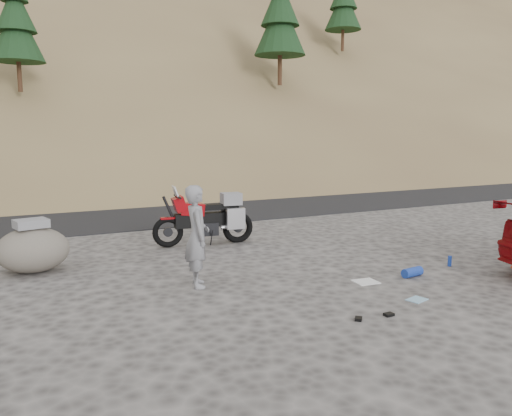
% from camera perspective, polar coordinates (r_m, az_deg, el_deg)
% --- Properties ---
extents(ground, '(140.00, 140.00, 0.00)m').
position_cam_1_polar(ground, '(9.33, 4.46, -7.66)').
color(ground, '#423F3D').
rests_on(ground, ground).
extents(road, '(120.00, 7.00, 0.05)m').
position_cam_1_polar(road, '(17.50, -10.83, -0.18)').
color(road, black).
rests_on(road, ground).
extents(hillside, '(120.00, 73.00, 46.72)m').
position_cam_1_polar(hillside, '(49.50, -21.82, 17.77)').
color(hillside, brown).
rests_on(hillside, ground).
extents(motorcycle, '(2.42, 0.85, 1.44)m').
position_cam_1_polar(motorcycle, '(11.76, -5.44, -1.23)').
color(motorcycle, black).
rests_on(motorcycle, ground).
extents(man, '(0.53, 0.70, 1.74)m').
position_cam_1_polar(man, '(8.74, -6.64, -8.82)').
color(man, gray).
rests_on(man, ground).
extents(boulder, '(1.34, 1.15, 1.03)m').
position_cam_1_polar(boulder, '(10.30, -24.15, -4.27)').
color(boulder, '#554F49').
rests_on(boulder, ground).
extents(gear_white_cloth, '(0.43, 0.39, 0.01)m').
position_cam_1_polar(gear_white_cloth, '(9.09, 12.42, -8.23)').
color(gear_white_cloth, white).
rests_on(gear_white_cloth, ground).
extents(gear_blue_mat, '(0.44, 0.22, 0.17)m').
position_cam_1_polar(gear_blue_mat, '(9.62, 17.43, -7.00)').
color(gear_blue_mat, '#1A3AA1').
rests_on(gear_blue_mat, ground).
extents(gear_bottle, '(0.09, 0.09, 0.20)m').
position_cam_1_polar(gear_bottle, '(10.61, 21.26, -5.67)').
color(gear_bottle, '#1A3AA1').
rests_on(gear_bottle, ground).
extents(gear_glove_a, '(0.14, 0.10, 0.04)m').
position_cam_1_polar(gear_glove_a, '(7.56, 14.95, -11.68)').
color(gear_glove_a, black).
rests_on(gear_glove_a, ground).
extents(gear_glove_b, '(0.16, 0.16, 0.04)m').
position_cam_1_polar(gear_glove_b, '(7.30, 11.62, -12.30)').
color(gear_glove_b, black).
rests_on(gear_glove_b, ground).
extents(gear_blue_cloth, '(0.36, 0.31, 0.01)m').
position_cam_1_polar(gear_blue_cloth, '(8.36, 17.90, -9.93)').
color(gear_blue_cloth, '#8AB9D6').
rests_on(gear_blue_cloth, ground).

